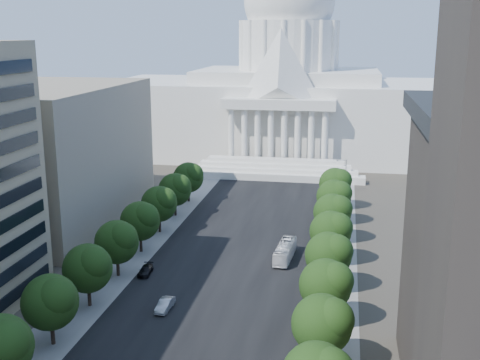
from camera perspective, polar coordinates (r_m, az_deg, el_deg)
The scene contains 27 objects.
road_asphalt at distance 119.46m, azimuth -0.16°, elevation -6.33°, with size 30.00×260.00×0.01m, color black.
sidewalk_left at distance 124.04m, azimuth -8.87°, elevation -5.72°, with size 8.00×260.00×0.02m, color gray.
sidewalk_right at distance 117.81m, azimuth 9.04°, elevation -6.80°, with size 8.00×260.00×0.02m, color gray.
capitol at distance 207.32m, azimuth 4.52°, elevation 7.92°, with size 120.00×56.00×73.00m.
office_block_left_far at distance 140.64m, azimuth -19.05°, elevation 2.34°, with size 38.00×52.00×30.00m, color gray.
tree_l_c at distance 75.94m, azimuth -21.66°, elevation -14.42°, with size 7.79×7.60×9.97m.
tree_l_d at distance 85.21m, azimuth -17.43°, elevation -10.88°, with size 7.79×7.60×9.97m.
tree_l_e at distance 95.08m, azimuth -14.12°, elevation -8.02°, with size 7.79×7.60×9.97m.
tree_l_f at distance 105.40m, azimuth -11.49°, elevation -5.68°, with size 7.79×7.60×9.97m.
tree_l_g at distance 116.04m, azimuth -9.34°, elevation -3.76°, with size 7.79×7.60×9.97m.
tree_l_h at distance 126.93m, azimuth -7.57°, elevation -2.17°, with size 7.79×7.60×9.97m.
tree_l_i at distance 138.00m, azimuth -6.08°, elevation -0.82°, with size 7.79×7.60×9.97m.
tree_l_j at distance 149.21m, azimuth -4.82°, elevation 0.33°, with size 7.79×7.60×9.97m.
tree_r_d at distance 76.52m, azimuth 8.02°, elevation -13.28°, with size 7.79×7.60×9.97m.
tree_r_e at distance 87.39m, azimuth 8.33°, elevation -9.72°, with size 7.79×7.60×9.97m.
tree_r_f at distance 98.51m, azimuth 8.57°, elevation -6.96°, with size 7.79×7.60×9.97m.
tree_r_g at distance 109.83m, azimuth 8.75°, elevation -4.76°, with size 7.79×7.60×9.97m.
tree_r_h at distance 121.27m, azimuth 8.90°, elevation -2.97°, with size 7.79×7.60×9.97m.
tree_r_i at distance 132.81m, azimuth 9.03°, elevation -1.50°, with size 7.79×7.60×9.97m.
tree_r_j at distance 144.43m, azimuth 9.13°, elevation -0.26°, with size 7.79×7.60×9.97m.
streetlight_c at distance 87.80m, azimuth 9.35°, elevation -10.10°, with size 2.61×0.44×9.00m.
streetlight_d at distance 111.15m, azimuth 9.57°, elevation -4.91°, with size 2.61×0.44×9.00m.
streetlight_e at distance 135.09m, azimuth 9.70°, elevation -1.54°, with size 2.61×0.44×9.00m.
streetlight_f at distance 159.35m, azimuth 9.79°, elevation 0.81°, with size 2.61×0.44×9.00m.
car_silver at distance 94.06m, azimuth -7.12°, elevation -11.68°, with size 1.75×5.01×1.65m, color #ABADB3.
car_dark_b at distance 107.36m, azimuth -8.95°, elevation -8.48°, with size 1.98×4.88×1.41m, color black.
city_bus at distance 112.85m, azimuth 4.28°, elevation -6.76°, with size 2.61×11.13×3.10m, color silver.
Camera 1 is at (19.84, -20.39, 41.14)m, focal length 45.00 mm.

